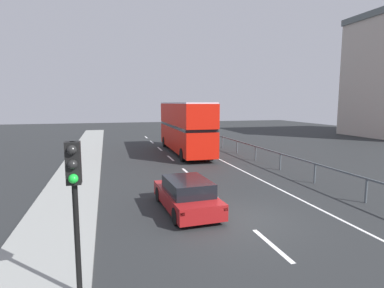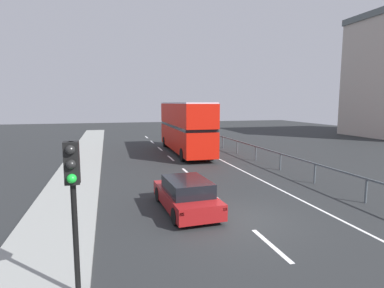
{
  "view_description": "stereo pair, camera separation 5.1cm",
  "coord_description": "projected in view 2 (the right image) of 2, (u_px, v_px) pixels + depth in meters",
  "views": [
    {
      "loc": [
        -4.78,
        -10.49,
        4.35
      ],
      "look_at": [
        0.31,
        8.13,
        1.79
      ],
      "focal_mm": 29.25,
      "sensor_mm": 36.0,
      "label": 1
    },
    {
      "loc": [
        -4.73,
        -10.5,
        4.35
      ],
      "look_at": [
        0.31,
        8.13,
        1.79
      ],
      "focal_mm": 29.25,
      "sensor_mm": 36.0,
      "label": 2
    }
  ],
  "objects": [
    {
      "name": "hatchback_car_near",
      "position": [
        186.0,
        195.0,
        12.65
      ],
      "size": [
        2.02,
        4.35,
        1.33
      ],
      "rotation": [
        0.0,
        0.0,
        0.06
      ],
      "color": "maroon",
      "rests_on": "ground"
    },
    {
      "name": "double_decker_bus_red",
      "position": [
        185.0,
        126.0,
        27.02
      ],
      "size": [
        2.6,
        11.07,
        4.37
      ],
      "rotation": [
        0.0,
        0.0,
        -0.01
      ],
      "color": "red",
      "rests_on": "ground"
    },
    {
      "name": "lane_paint_markings",
      "position": [
        217.0,
        169.0,
        20.72
      ],
      "size": [
        3.7,
        46.0,
        0.01
      ],
      "color": "silver",
      "rests_on": "ground"
    },
    {
      "name": "bridge_side_railing",
      "position": [
        267.0,
        152.0,
        21.9
      ],
      "size": [
        0.1,
        42.0,
        1.11
      ],
      "color": "#495258",
      "rests_on": "ground"
    },
    {
      "name": "ground_plane",
      "position": [
        240.0,
        219.0,
        11.85
      ],
      "size": [
        75.36,
        120.0,
        0.1
      ],
      "primitive_type": "cube",
      "color": "#262829"
    },
    {
      "name": "near_sidewalk_kerb",
      "position": [
        53.0,
        236.0,
        10.13
      ],
      "size": [
        2.63,
        80.0,
        0.14
      ],
      "primitive_type": "cube",
      "color": "gray",
      "rests_on": "ground"
    },
    {
      "name": "traffic_signal_pole",
      "position": [
        73.0,
        182.0,
        6.58
      ],
      "size": [
        0.3,
        0.42,
        3.41
      ],
      "color": "black",
      "rests_on": "near_sidewalk_kerb"
    }
  ]
}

